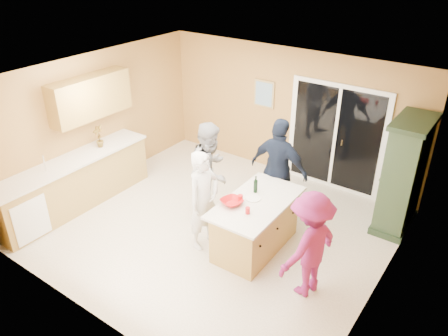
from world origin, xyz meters
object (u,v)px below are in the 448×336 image
Objects in this scene: kitchen_island at (255,226)px; woman_navy at (279,170)px; woman_white at (204,201)px; woman_magenta at (310,245)px; green_hutch at (403,177)px; woman_grey at (211,171)px.

woman_navy reaches higher than kitchen_island.
woman_white is at bearing 70.68° from woman_navy.
woman_magenta is at bearing -84.51° from woman_white.
kitchen_island is 0.90× the size of woman_navy.
woman_magenta is (1.08, -0.40, 0.38)m from kitchen_island.
green_hutch is 3.28m from woman_white.
green_hutch is 1.24× the size of woman_magenta.
woman_grey reaches higher than woman_white.
green_hutch reaches higher than kitchen_island.
woman_grey reaches higher than kitchen_island.
kitchen_island is at bearing -130.45° from green_hutch.
woman_white is 1.04× the size of woman_magenta.
woman_white is 0.94× the size of woman_grey.
woman_navy reaches higher than woman_magenta.
green_hutch is at bearing -151.90° from woman_navy.
woman_white is at bearing -151.77° from kitchen_island.
kitchen_island is at bearing -95.84° from woman_magenta.
woman_white is 0.87m from woman_grey.
woman_magenta is at bearing 133.38° from woman_navy.
kitchen_island is 0.85× the size of green_hutch.
woman_white is 1.50m from woman_navy.
woman_grey is at bearing -150.73° from green_hutch.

